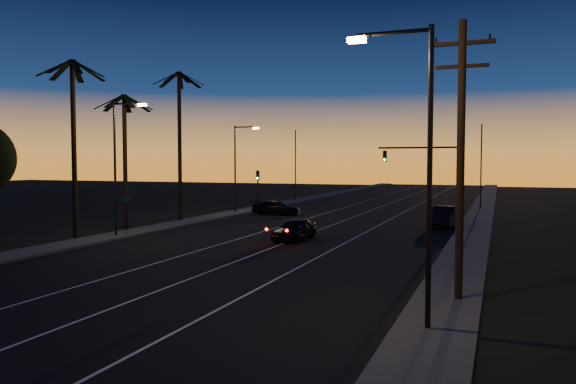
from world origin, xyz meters
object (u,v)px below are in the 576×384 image
at_px(right_car, 445,217).
at_px(cross_car, 276,208).
at_px(lead_car, 294,229).
at_px(utility_pole, 461,154).
at_px(signal_mast, 430,165).

height_order(right_car, cross_car, right_car).
xyz_separation_m(right_car, cross_car, (-15.98, 4.72, -0.12)).
xyz_separation_m(lead_car, cross_car, (-7.56, 15.55, -0.02)).
bearing_deg(lead_car, utility_pole, -49.74).
height_order(utility_pole, signal_mast, utility_pole).
height_order(utility_pole, lead_car, utility_pole).
bearing_deg(signal_mast, right_car, -73.14).
distance_m(signal_mast, right_car, 7.56).
relative_size(lead_car, right_car, 0.94).
bearing_deg(lead_car, signal_mast, 68.89).
bearing_deg(lead_car, right_car, 52.14).
distance_m(utility_pole, lead_car, 17.66).
bearing_deg(cross_car, right_car, -16.46).
distance_m(lead_car, right_car, 13.72).
xyz_separation_m(signal_mast, right_car, (1.86, -6.15, -3.98)).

